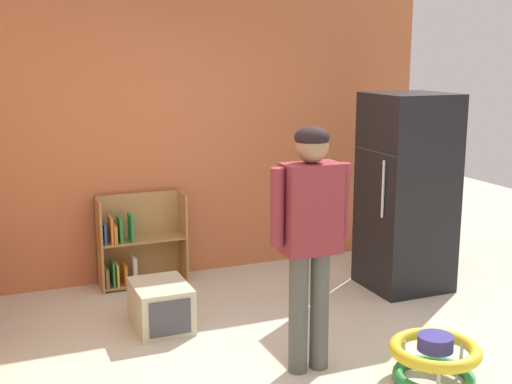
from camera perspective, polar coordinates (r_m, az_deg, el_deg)
name	(u,v)px	position (r m, az deg, el deg)	size (l,w,h in m)	color
ground_plane	(275,375)	(4.73, 1.60, -15.17)	(12.00, 12.00, 0.00)	beige
back_wall	(175,136)	(6.45, -6.84, 4.70)	(5.20, 0.06, 2.70)	#C56B3F
refrigerator	(407,192)	(6.25, 12.59, -0.02)	(0.73, 0.68, 1.78)	black
bookshelf	(136,246)	(6.38, -10.07, -4.49)	(0.80, 0.28, 0.85)	#AF8146
standing_person	(310,226)	(4.46, 4.61, -2.89)	(0.57, 0.23, 1.67)	#50534A
baby_walker	(434,358)	(4.73, 14.81, -13.42)	(0.60, 0.60, 0.32)	green
pet_carrier	(161,306)	(5.43, -8.02, -9.48)	(0.42, 0.55, 0.36)	beige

